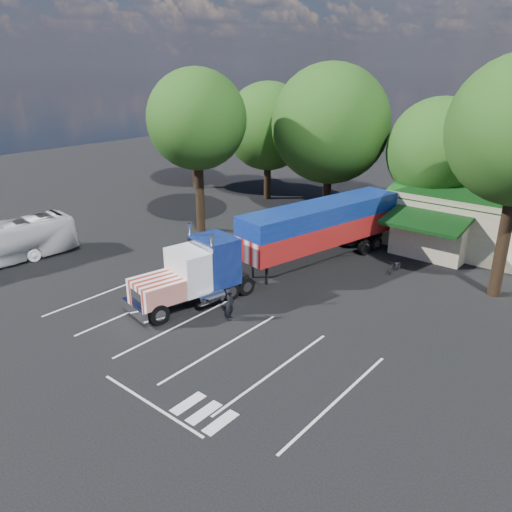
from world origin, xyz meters
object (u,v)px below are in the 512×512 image
Objects in this scene: semi_truck at (292,236)px; woman at (230,304)px; bicycle at (395,266)px; silver_sedan at (482,251)px.

woman is (1.48, -7.56, -1.55)m from semi_truck.
semi_truck is at bearing -141.90° from bicycle.
semi_truck reaches higher than bicycle.
semi_truck reaches higher than woman.
silver_sedan is (7.54, 17.52, -0.22)m from woman.
silver_sedan is (3.64, 5.84, 0.25)m from bicycle.
woman is at bearing -107.76° from bicycle.
woman is at bearing 153.84° from silver_sedan.
semi_truck is 13.55m from silver_sedan.
silver_sedan is at bearing 58.80° from bicycle.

